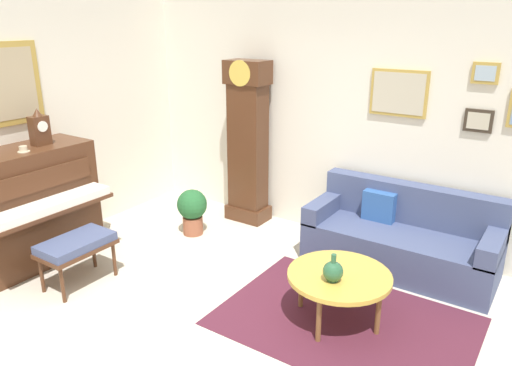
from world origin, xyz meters
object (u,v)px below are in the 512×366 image
(couch, at_px, (401,238))
(piano, at_px, (25,208))
(teacup, at_px, (23,150))
(piano_bench, at_px, (76,246))
(mantel_clock, at_px, (39,129))
(green_jug, at_px, (333,271))
(grandfather_clock, at_px, (248,147))
(potted_plant, at_px, (192,209))
(coffee_table, at_px, (339,277))

(couch, bearing_deg, piano, -146.96)
(piano, distance_m, teacup, 0.65)
(piano_bench, xyz_separation_m, couch, (2.49, 2.12, -0.09))
(mantel_clock, height_order, green_jug, mantel_clock)
(piano_bench, relative_size, grandfather_clock, 0.34)
(grandfather_clock, relative_size, teacup, 17.50)
(teacup, relative_size, green_jug, 0.48)
(piano_bench, height_order, green_jug, green_jug)
(mantel_clock, bearing_deg, piano_bench, -19.52)
(piano_bench, bearing_deg, teacup, 179.36)
(piano_bench, height_order, mantel_clock, mantel_clock)
(grandfather_clock, bearing_deg, teacup, -116.07)
(teacup, xyz_separation_m, green_jug, (3.03, 0.71, -0.73))
(teacup, relative_size, potted_plant, 0.21)
(couch, xyz_separation_m, coffee_table, (-0.13, -1.26, 0.10))
(piano_bench, bearing_deg, green_jug, 16.97)
(grandfather_clock, xyz_separation_m, mantel_clock, (-1.22, -1.99, 0.45))
(mantel_clock, bearing_deg, couch, 29.42)
(mantel_clock, distance_m, green_jug, 3.29)
(grandfather_clock, distance_m, potted_plant, 1.03)
(mantel_clock, distance_m, potted_plant, 1.89)
(piano, xyz_separation_m, piano_bench, (0.78, 0.01, -0.22))
(potted_plant, bearing_deg, teacup, -118.55)
(grandfather_clock, distance_m, teacup, 2.54)
(couch, distance_m, green_jug, 1.42)
(mantel_clock, height_order, teacup, mantel_clock)
(couch, relative_size, coffee_table, 2.16)
(piano_bench, xyz_separation_m, coffee_table, (2.36, 0.86, 0.01))
(mantel_clock, height_order, potted_plant, mantel_clock)
(potted_plant, bearing_deg, couch, 14.57)
(couch, relative_size, green_jug, 7.92)
(coffee_table, xyz_separation_m, potted_plant, (-2.21, 0.65, -0.09))
(coffee_table, bearing_deg, potted_plant, 163.54)
(coffee_table, distance_m, green_jug, 0.18)
(couch, bearing_deg, potted_plant, -165.43)
(couch, xyz_separation_m, potted_plant, (-2.34, -0.61, 0.01))
(coffee_table, bearing_deg, piano_bench, -160.05)
(green_jug, bearing_deg, couch, 84.84)
(green_jug, bearing_deg, mantel_clock, -171.94)
(couch, relative_size, potted_plant, 3.39)
(grandfather_clock, height_order, green_jug, grandfather_clock)
(mantel_clock, relative_size, teacup, 3.28)
(couch, relative_size, teacup, 16.38)
(grandfather_clock, height_order, couch, grandfather_clock)
(piano, height_order, couch, piano)
(green_jug, bearing_deg, potted_plant, 160.34)
(couch, bearing_deg, teacup, -146.22)
(piano_bench, relative_size, potted_plant, 1.25)
(piano, bearing_deg, mantel_clock, 89.45)
(grandfather_clock, xyz_separation_m, green_jug, (1.92, -1.55, -0.43))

